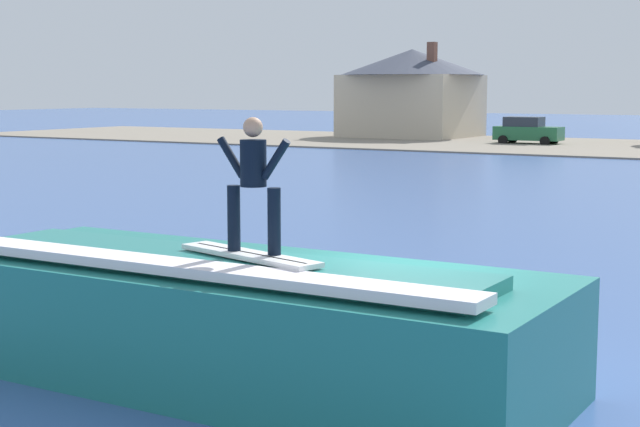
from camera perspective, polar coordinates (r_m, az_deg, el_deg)
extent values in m
plane|color=#3A5C9C|center=(12.91, 4.92, -9.53)|extent=(260.00, 260.00, 0.00)
cube|color=#207971|center=(12.61, -4.89, -6.39)|extent=(8.38, 3.14, 1.51)
cube|color=#207971|center=(12.12, -6.02, -2.92)|extent=(7.13, 1.41, 0.17)
cube|color=white|center=(11.63, -7.88, -3.17)|extent=(7.55, 0.57, 0.12)
cube|color=white|center=(11.89, -4.17, -2.44)|extent=(2.26, 0.98, 0.06)
cube|color=black|center=(11.89, -4.17, -2.32)|extent=(2.00, 0.58, 0.01)
cylinder|color=black|center=(11.99, -5.06, -0.27)|extent=(0.16, 0.16, 0.81)
cylinder|color=black|center=(11.65, -2.70, -0.47)|extent=(0.16, 0.16, 0.81)
cylinder|color=black|center=(11.75, -3.93, 2.95)|extent=(0.32, 0.32, 0.56)
sphere|color=tan|center=(11.72, -3.94, 5.06)|extent=(0.24, 0.24, 0.24)
cylinder|color=black|center=(11.93, -5.20, 3.30)|extent=(0.40, 0.10, 0.50)
cylinder|color=black|center=(11.56, -2.62, 3.19)|extent=(0.40, 0.10, 0.50)
cube|color=#23663D|center=(66.59, 12.10, 4.61)|extent=(4.41, 1.74, 0.90)
cube|color=#262D38|center=(66.67, 11.84, 5.28)|extent=(2.43, 1.57, 0.64)
cylinder|color=black|center=(67.05, 13.50, 4.20)|extent=(0.64, 0.22, 0.64)
cylinder|color=black|center=(65.29, 13.02, 4.14)|extent=(0.64, 0.22, 0.64)
cylinder|color=black|center=(67.96, 11.19, 4.30)|extent=(0.64, 0.22, 0.64)
cylinder|color=black|center=(66.23, 10.65, 4.24)|extent=(0.64, 0.22, 0.64)
cube|color=beige|center=(74.88, 5.38, 6.25)|extent=(8.84, 8.43, 4.75)
cone|color=#383D4C|center=(74.90, 5.41, 8.81)|extent=(10.96, 10.96, 1.94)
cube|color=brown|center=(72.83, 6.57, 9.23)|extent=(0.60, 0.60, 1.80)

